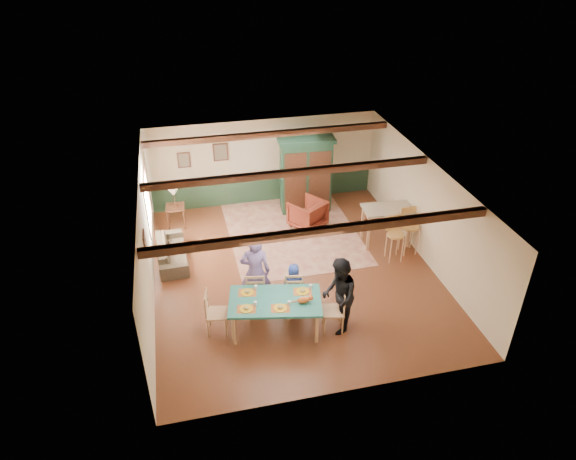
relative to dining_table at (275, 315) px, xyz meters
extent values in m
plane|color=#562818|center=(0.90, 2.00, -0.41)|extent=(8.00, 8.00, 0.00)
cube|color=beige|center=(0.90, 6.00, 0.94)|extent=(7.00, 0.02, 2.70)
cube|color=beige|center=(-2.60, 2.00, 0.94)|extent=(0.02, 8.00, 2.70)
cube|color=beige|center=(4.40, 2.00, 0.94)|extent=(0.02, 8.00, 2.70)
cube|color=white|center=(0.90, 2.00, 2.29)|extent=(7.00, 8.00, 0.02)
cube|color=#1C3422|center=(0.90, 5.98, 0.04)|extent=(6.95, 0.03, 0.90)
cube|color=black|center=(0.90, -0.30, 2.20)|extent=(6.95, 0.16, 0.16)
cube|color=black|center=(0.90, 2.40, 2.20)|extent=(6.95, 0.16, 0.16)
cube|color=black|center=(0.90, 5.00, 2.20)|extent=(6.95, 0.16, 0.16)
imported|color=#7861A6|center=(-0.26, 0.94, 0.53)|extent=(0.76, 0.58, 1.88)
imported|color=black|center=(1.34, -0.27, 0.49)|extent=(0.84, 0.99, 1.80)
imported|color=navy|center=(0.60, 0.77, 0.14)|extent=(0.59, 0.45, 1.10)
cube|color=beige|center=(1.31, 3.87, -0.40)|extent=(3.64, 4.31, 0.01)
cube|color=black|center=(2.02, 5.15, 0.76)|extent=(1.70, 0.77, 2.34)
imported|color=#44130D|center=(1.82, 4.14, 0.01)|extent=(1.25, 1.26, 0.83)
imported|color=#3D3326|center=(-2.11, 3.25, -0.14)|extent=(0.80, 1.90, 0.55)
camera|label=1|loc=(-1.65, -8.38, 7.39)|focal=32.00mm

